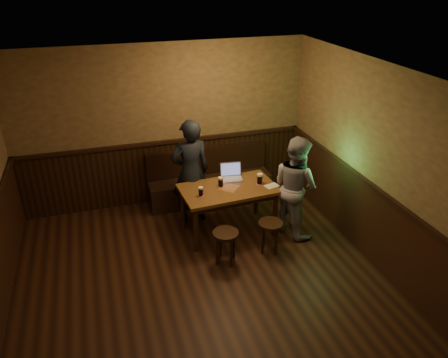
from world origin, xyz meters
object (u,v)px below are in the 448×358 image
pub_table (229,194)px  stool_right (270,228)px  laptop (231,175)px  person_grey (295,186)px  pint_right (260,179)px  person_suit (190,172)px  pint_left (201,191)px  stool_left (226,238)px  pint_mid (221,182)px  bench (210,184)px

pub_table → stool_right: bearing=-62.2°
laptop → person_grey: person_grey is taller
pint_right → person_suit: bearing=151.7°
pint_left → laptop: bearing=34.6°
stool_left → pint_mid: (0.18, 0.83, 0.47)m
stool_left → pint_mid: pint_mid is taller
bench → laptop: laptop is taller
pub_table → pint_mid: bearing=142.3°
pub_table → stool_right: pub_table is taller
stool_left → person_suit: 1.37m
stool_left → stool_right: bearing=5.3°
stool_left → person_grey: person_grey is taller
pub_table → pint_mid: size_ratio=9.39×
bench → pint_right: pint_right is taller
pub_table → person_grey: (0.99, -0.30, 0.13)m
stool_left → person_suit: size_ratio=0.28×
stool_right → person_grey: size_ratio=0.30×
pint_mid → laptop: 0.34m
pub_table → pint_right: pint_right is taller
stool_right → pint_mid: (-0.54, 0.77, 0.48)m
pint_mid → laptop: bearing=43.3°
stool_left → laptop: bearing=68.0°
pint_right → person_grey: 0.56m
pint_left → person_grey: person_grey is taller
pub_table → pint_mid: pint_mid is taller
stool_left → stool_right: 0.72m
bench → pint_left: (-0.47, -1.24, 0.55)m
person_grey → stool_left: bearing=92.9°
stool_left → laptop: laptop is taller
stool_left → stool_right: stool_left is taller
pub_table → pint_left: bearing=-169.7°
stool_right → pint_left: pint_left is taller
bench → stool_right: bearing=-76.7°
pint_right → person_suit: size_ratio=0.10×
pub_table → person_grey: 1.04m
bench → stool_left: 1.90m
pint_right → laptop: laptop is taller
pint_right → person_grey: person_grey is taller
laptop → person_suit: bearing=169.9°
bench → pint_left: bearing=-111.0°
pint_right → laptop: size_ratio=0.47×
stool_right → pint_mid: size_ratio=3.03×
person_suit → pint_right: bearing=146.9°
pint_left → person_suit: bearing=90.6°
laptop → person_grey: size_ratio=0.23×
pint_right → person_suit: person_suit is taller
stool_left → stool_right: (0.72, 0.07, -0.01)m
bench → stool_right: (0.43, -1.81, 0.08)m
bench → pint_mid: size_ratio=13.52×
stool_right → person_grey: bearing=35.3°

